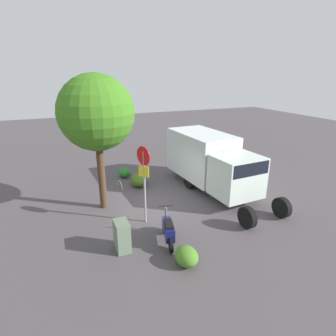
{
  "coord_description": "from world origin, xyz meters",
  "views": [
    {
      "loc": [
        -11.25,
        3.86,
        5.92
      ],
      "look_at": [
        0.56,
        -0.98,
        1.49
      ],
      "focal_mm": 29.53,
      "sensor_mm": 36.0,
      "label": 1
    }
  ],
  "objects": [
    {
      "name": "ground_plane",
      "position": [
        0.0,
        0.0,
        0.0
      ],
      "size": [
        60.0,
        60.0,
        0.0
      ],
      "primitive_type": "plane",
      "color": "#4B4548"
    },
    {
      "name": "box_truck_near",
      "position": [
        0.59,
        -3.43,
        1.59
      ],
      "size": [
        7.52,
        2.69,
        2.87
      ],
      "rotation": [
        0.0,
        0.0,
        3.21
      ],
      "color": "black",
      "rests_on": "ground"
    },
    {
      "name": "motorcycle",
      "position": [
        -3.2,
        0.55,
        0.52
      ],
      "size": [
        1.78,
        0.7,
        1.2
      ],
      "rotation": [
        0.0,
        0.0,
        -0.23
      ],
      "color": "black",
      "rests_on": "ground"
    },
    {
      "name": "stop_sign",
      "position": [
        -1.45,
        0.86,
        2.17
      ],
      "size": [
        0.71,
        0.33,
        3.26
      ],
      "color": "#9E9EA3",
      "rests_on": "ground"
    },
    {
      "name": "street_tree",
      "position": [
        0.56,
        2.23,
        4.32
      ],
      "size": [
        3.2,
        3.2,
        5.94
      ],
      "color": "#47301E",
      "rests_on": "ground"
    },
    {
      "name": "utility_cabinet",
      "position": [
        -2.98,
        2.2,
        0.55
      ],
      "size": [
        0.73,
        0.48,
        1.09
      ],
      "primitive_type": "cube",
      "rotation": [
        0.0,
        0.0,
        0.01
      ],
      "color": "slate",
      "rests_on": "ground"
    },
    {
      "name": "bike_rack_hoop",
      "position": [
        2.5,
        1.04,
        0.0
      ],
      "size": [
        0.85,
        0.13,
        0.85
      ],
      "primitive_type": "torus",
      "rotation": [
        1.57,
        0.0,
        0.09
      ],
      "color": "#B7B7BC",
      "rests_on": "ground"
    },
    {
      "name": "shrub_near_sign",
      "position": [
        4.02,
        0.4,
        0.28
      ],
      "size": [
        0.82,
        0.67,
        0.56
      ],
      "primitive_type": "ellipsoid",
      "color": "#287829",
      "rests_on": "ground"
    },
    {
      "name": "shrub_mid_verge",
      "position": [
        -4.55,
        0.47,
        0.31
      ],
      "size": [
        0.9,
        0.74,
        0.62
      ],
      "primitive_type": "ellipsoid",
      "color": "#487B25",
      "rests_on": "ground"
    },
    {
      "name": "shrub_by_tree",
      "position": [
        2.35,
        -0.01,
        0.37
      ],
      "size": [
        1.07,
        0.88,
        0.73
      ],
      "primitive_type": "ellipsoid",
      "color": "#45671D",
      "rests_on": "ground"
    }
  ]
}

